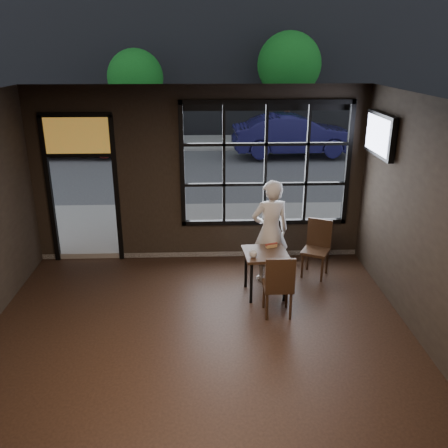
{
  "coord_description": "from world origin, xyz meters",
  "views": [
    {
      "loc": [
        0.13,
        -4.83,
        3.77
      ],
      "look_at": [
        0.4,
        2.2,
        1.15
      ],
      "focal_mm": 38.0,
      "sensor_mm": 36.0,
      "label": 1
    }
  ],
  "objects_px": {
    "chair_near": "(278,284)",
    "man": "(270,231)",
    "navy_car": "(294,135)",
    "cafe_table": "(265,273)"
  },
  "relations": [
    {
      "from": "cafe_table",
      "to": "man",
      "type": "distance_m",
      "value": 0.74
    },
    {
      "from": "navy_car",
      "to": "man",
      "type": "bearing_deg",
      "value": 165.25
    },
    {
      "from": "man",
      "to": "navy_car",
      "type": "relative_size",
      "value": 0.4
    },
    {
      "from": "cafe_table",
      "to": "chair_near",
      "type": "distance_m",
      "value": 0.64
    },
    {
      "from": "man",
      "to": "navy_car",
      "type": "height_order",
      "value": "man"
    },
    {
      "from": "chair_near",
      "to": "man",
      "type": "distance_m",
      "value": 1.2
    },
    {
      "from": "chair_near",
      "to": "man",
      "type": "bearing_deg",
      "value": -91.5
    },
    {
      "from": "chair_near",
      "to": "man",
      "type": "relative_size",
      "value": 0.56
    },
    {
      "from": "cafe_table",
      "to": "navy_car",
      "type": "relative_size",
      "value": 0.17
    },
    {
      "from": "cafe_table",
      "to": "man",
      "type": "bearing_deg",
      "value": 70.82
    }
  ]
}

